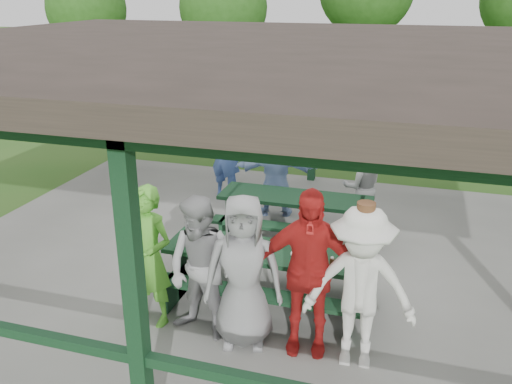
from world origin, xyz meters
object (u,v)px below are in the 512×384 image
(contestant_green, at_px, (149,257))
(contestant_grey_left, at_px, (201,269))
(spectator_grey, at_px, (362,187))
(pickup_truck, at_px, (382,103))
(picnic_table_near, at_px, (267,269))
(contestant_grey_mid, at_px, (243,272))
(spectator_blue, at_px, (225,154))
(farm_trailer, at_px, (229,104))
(contestant_white_fedora, at_px, (360,289))
(picnic_table_far, at_px, (295,212))
(spectator_lblue, at_px, (276,172))
(contestant_red, at_px, (307,272))

(contestant_green, xyz_separation_m, contestant_grey_left, (0.71, -0.09, -0.01))
(spectator_grey, height_order, pickup_truck, spectator_grey)
(picnic_table_near, relative_size, contestant_grey_mid, 1.46)
(spectator_blue, height_order, spectator_grey, spectator_blue)
(pickup_truck, bearing_deg, spectator_blue, 178.86)
(spectator_grey, xyz_separation_m, farm_trailer, (-4.85, 6.81, -0.16))
(contestant_white_fedora, bearing_deg, contestant_green, 173.82)
(contestant_grey_mid, xyz_separation_m, spectator_grey, (0.90, 3.79, -0.21))
(picnic_table_near, bearing_deg, picnic_table_far, 92.72)
(spectator_lblue, distance_m, spectator_grey, 1.55)
(spectator_blue, bearing_deg, spectator_lblue, 168.48)
(picnic_table_near, relative_size, contestant_red, 1.36)
(picnic_table_near, bearing_deg, contestant_red, -50.22)
(picnic_table_far, xyz_separation_m, contestant_grey_left, (-0.44, -2.94, 0.41))
(contestant_green, bearing_deg, contestant_red, 12.32)
(picnic_table_far, distance_m, farm_trailer, 8.61)
(spectator_blue, distance_m, spectator_grey, 2.79)
(spectator_lblue, height_order, spectator_grey, spectator_lblue)
(contestant_grey_left, distance_m, contestant_red, 1.23)
(picnic_table_far, bearing_deg, picnic_table_near, -87.28)
(picnic_table_near, height_order, spectator_blue, spectator_blue)
(contestant_grey_mid, bearing_deg, farm_trailer, 96.36)
(spectator_lblue, distance_m, spectator_blue, 1.30)
(contestant_green, xyz_separation_m, contestant_red, (1.92, 0.03, 0.09))
(contestant_grey_left, relative_size, spectator_grey, 1.24)
(contestant_green, bearing_deg, contestant_grey_mid, 8.32)
(contestant_red, bearing_deg, picnic_table_near, 122.51)
(contestant_red, height_order, contestant_white_fedora, contestant_red)
(picnic_table_near, relative_size, spectator_grey, 1.88)
(farm_trailer, bearing_deg, contestant_white_fedora, -75.23)
(contestant_red, relative_size, spectator_blue, 1.10)
(contestant_grey_mid, bearing_deg, spectator_lblue, 85.44)
(picnic_table_far, height_order, pickup_truck, pickup_truck)
(spectator_blue, bearing_deg, pickup_truck, -93.25)
(picnic_table_far, distance_m, contestant_red, 2.97)
(picnic_table_near, distance_m, spectator_blue, 3.95)
(contestant_grey_left, relative_size, pickup_truck, 0.36)
(picnic_table_near, relative_size, contestant_grey_left, 1.52)
(picnic_table_near, bearing_deg, contestant_white_fedora, -36.17)
(picnic_table_near, xyz_separation_m, contestant_green, (-1.24, -0.85, 0.41))
(picnic_table_near, bearing_deg, pickup_truck, 87.20)
(contestant_green, xyz_separation_m, spectator_blue, (-0.60, 4.33, 0.00))
(contestant_green, relative_size, contestant_red, 0.91)
(picnic_table_far, bearing_deg, contestant_grey_left, -98.42)
(spectator_lblue, bearing_deg, contestant_white_fedora, 104.10)
(spectator_blue, bearing_deg, contestant_green, 111.84)
(picnic_table_far, distance_m, pickup_truck, 9.21)
(spectator_lblue, height_order, farm_trailer, spectator_lblue)
(contestant_grey_left, relative_size, spectator_blue, 0.98)
(contestant_grey_left, height_order, contestant_grey_mid, contestant_grey_mid)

